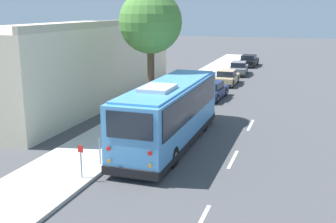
{
  "coord_description": "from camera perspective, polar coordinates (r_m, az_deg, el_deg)",
  "views": [
    {
      "loc": [
        -20.22,
        -6.09,
        6.61
      ],
      "look_at": [
        0.24,
        0.66,
        1.3
      ],
      "focal_mm": 45.0,
      "sensor_mm": 36.0,
      "label": 1
    }
  ],
  "objects": [
    {
      "name": "ground_plane",
      "position": [
        22.13,
        1.43,
        -3.54
      ],
      "size": [
        160.0,
        160.0,
        0.0
      ],
      "primitive_type": "plane",
      "color": "#474749"
    },
    {
      "name": "sidewalk_slab",
      "position": [
        23.22,
        -6.32,
        -2.59
      ],
      "size": [
        80.0,
        3.26,
        0.15
      ],
      "primitive_type": "cube",
      "color": "beige",
      "rests_on": "ground"
    },
    {
      "name": "curb_strip",
      "position": [
        22.59,
        -2.38,
        -2.99
      ],
      "size": [
        80.0,
        0.14,
        0.15
      ],
      "primitive_type": "cube",
      "color": "#AAA69D",
      "rests_on": "ground"
    },
    {
      "name": "shuttle_bus",
      "position": [
        20.5,
        0.25,
        0.08
      ],
      "size": [
        10.2,
        2.62,
        3.26
      ],
      "rotation": [
        0.0,
        0.0,
        0.0
      ],
      "color": "#4C93D1",
      "rests_on": "ground"
    },
    {
      "name": "parked_sedan_navy",
      "position": [
        31.57,
        5.91,
        2.8
      ],
      "size": [
        4.33,
        1.88,
        1.3
      ],
      "rotation": [
        0.0,
        0.0,
        -0.05
      ],
      "color": "#19234C",
      "rests_on": "ground"
    },
    {
      "name": "parked_sedan_tan",
      "position": [
        37.74,
        7.97,
        4.55
      ],
      "size": [
        4.26,
        1.73,
        1.3
      ],
      "rotation": [
        0.0,
        0.0,
        -0.01
      ],
      "color": "tan",
      "rests_on": "ground"
    },
    {
      "name": "parked_sedan_gray",
      "position": [
        43.6,
        9.54,
        5.75
      ],
      "size": [
        4.55,
        1.9,
        1.33
      ],
      "rotation": [
        0.0,
        0.0,
        0.07
      ],
      "color": "slate",
      "rests_on": "ground"
    },
    {
      "name": "parked_sedan_black",
      "position": [
        50.4,
        10.88,
        6.75
      ],
      "size": [
        4.68,
        1.91,
        1.29
      ],
      "rotation": [
        0.0,
        0.0,
        -0.03
      ],
      "color": "black",
      "rests_on": "ground"
    },
    {
      "name": "street_tree",
      "position": [
        24.74,
        -2.32,
        12.53
      ],
      "size": [
        3.64,
        3.64,
        8.06
      ],
      "color": "brown",
      "rests_on": "sidewalk_slab"
    },
    {
      "name": "sign_post_near",
      "position": [
        16.81,
        -11.7,
        -6.57
      ],
      "size": [
        0.06,
        0.22,
        1.31
      ],
      "color": "gray",
      "rests_on": "sidewalk_slab"
    },
    {
      "name": "sign_post_far",
      "position": [
        18.14,
        -9.22,
        -5.32
      ],
      "size": [
        0.06,
        0.06,
        1.13
      ],
      "color": "gray",
      "rests_on": "sidewalk_slab"
    },
    {
      "name": "fire_hydrant",
      "position": [
        28.2,
        1.35,
        1.44
      ],
      "size": [
        0.22,
        0.22,
        0.81
      ],
      "color": "red",
      "rests_on": "sidewalk_slab"
    },
    {
      "name": "building_backdrop",
      "position": [
        31.59,
        -13.68,
        6.37
      ],
      "size": [
        21.02,
        8.38,
        5.81
      ],
      "color": "beige",
      "rests_on": "ground"
    },
    {
      "name": "lane_stripe_behind",
      "position": [
        13.87,
        4.46,
        -14.66
      ],
      "size": [
        2.4,
        0.14,
        0.01
      ],
      "primitive_type": "cube",
      "color": "silver",
      "rests_on": "ground"
    },
    {
      "name": "lane_stripe_mid",
      "position": [
        19.25,
        8.8,
        -6.4
      ],
      "size": [
        2.4,
        0.14,
        0.01
      ],
      "primitive_type": "cube",
      "color": "silver",
      "rests_on": "ground"
    },
    {
      "name": "lane_stripe_ahead",
      "position": [
        24.92,
        11.13,
        -1.8
      ],
      "size": [
        2.4,
        0.14,
        0.01
      ],
      "primitive_type": "cube",
      "color": "silver",
      "rests_on": "ground"
    }
  ]
}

